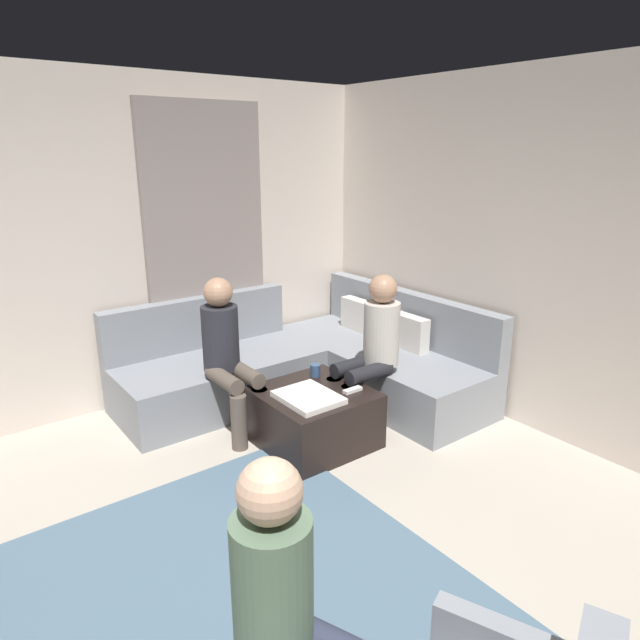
{
  "coord_description": "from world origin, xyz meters",
  "views": [
    {
      "loc": [
        1.66,
        -0.87,
        2.12
      ],
      "look_at": [
        -1.63,
        1.63,
        0.85
      ],
      "focal_mm": 31.6,
      "sensor_mm": 36.0,
      "label": 1
    }
  ],
  "objects": [
    {
      "name": "person_on_couch_side",
      "position": [
        -1.93,
        0.98,
        0.66
      ],
      "size": [
        0.6,
        0.3,
        1.2
      ],
      "rotation": [
        0.0,
        0.0,
        -1.57
      ],
      "color": "brown",
      "rests_on": "ground_plane"
    },
    {
      "name": "ottoman",
      "position": [
        -1.37,
        1.37,
        0.21
      ],
      "size": [
        0.76,
        0.76,
        0.42
      ],
      "primitive_type": "cube",
      "color": "black",
      "rests_on": "ground_plane"
    },
    {
      "name": "sectional_couch",
      "position": [
        -2.08,
        1.88,
        0.28
      ],
      "size": [
        2.1,
        2.55,
        0.87
      ],
      "color": "gray",
      "rests_on": "ground_plane"
    },
    {
      "name": "coffee_mug",
      "position": [
        -1.59,
        1.55,
        0.47
      ],
      "size": [
        0.08,
        0.08,
        0.1
      ],
      "primitive_type": "cylinder",
      "color": "#334C72",
      "rests_on": "ottoman"
    },
    {
      "name": "folded_blanket",
      "position": [
        -1.27,
        1.25,
        0.44
      ],
      "size": [
        0.44,
        0.36,
        0.04
      ],
      "primitive_type": "cube",
      "color": "white",
      "rests_on": "ottoman"
    },
    {
      "name": "curtain_panel",
      "position": [
        -2.84,
        1.3,
        1.25
      ],
      "size": [
        0.06,
        1.1,
        2.5
      ],
      "primitive_type": "cube",
      "color": "gray",
      "rests_on": "ground_plane"
    },
    {
      "name": "person_on_armchair",
      "position": [
        0.41,
        -0.02,
        0.64
      ],
      "size": [
        0.6,
        0.43,
        1.18
      ],
      "rotation": [
        0.0,
        0.0,
        5.1
      ],
      "color": "#2D3347",
      "rests_on": "ground_plane"
    },
    {
      "name": "person_on_couch_back",
      "position": [
        -1.36,
        1.93,
        0.66
      ],
      "size": [
        0.3,
        0.6,
        1.2
      ],
      "rotation": [
        0.0,
        0.0,
        3.14
      ],
      "color": "black",
      "rests_on": "ground_plane"
    },
    {
      "name": "wall_left",
      "position": [
        -2.94,
        0.0,
        1.35
      ],
      "size": [
        0.12,
        6.0,
        2.7
      ],
      "primitive_type": "cube",
      "color": "beige",
      "rests_on": "ground_plane"
    },
    {
      "name": "wall_back",
      "position": [
        0.0,
        2.94,
        1.35
      ],
      "size": [
        6.0,
        0.12,
        2.7
      ],
      "primitive_type": "cube",
      "color": "beige",
      "rests_on": "ground_plane"
    },
    {
      "name": "game_remote",
      "position": [
        -1.19,
        1.59,
        0.43
      ],
      "size": [
        0.05,
        0.15,
        0.02
      ],
      "primitive_type": "cube",
      "color": "white",
      "rests_on": "ottoman"
    },
    {
      "name": "area_rug",
      "position": [
        -0.2,
        0.1,
        0.01
      ],
      "size": [
        2.6,
        2.2,
        0.01
      ],
      "primitive_type": "cube",
      "color": "slate",
      "rests_on": "ground_plane"
    }
  ]
}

